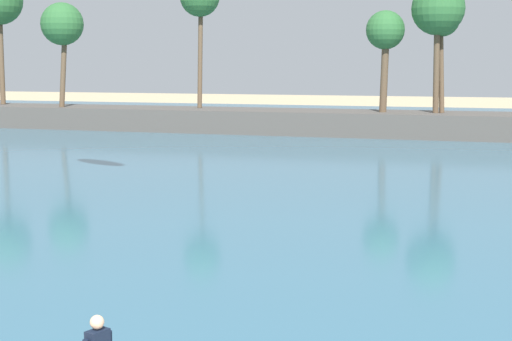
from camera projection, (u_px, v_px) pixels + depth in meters
The scene contains 2 objects.
sea at pixel (400, 141), 53.89m from camera, with size 220.00×87.15×0.06m, color #386B84.
palm_headland at pixel (387, 91), 57.27m from camera, with size 117.49×6.83×12.97m.
Camera 1 is at (6.91, -0.91, 5.28)m, focal length 55.00 mm.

